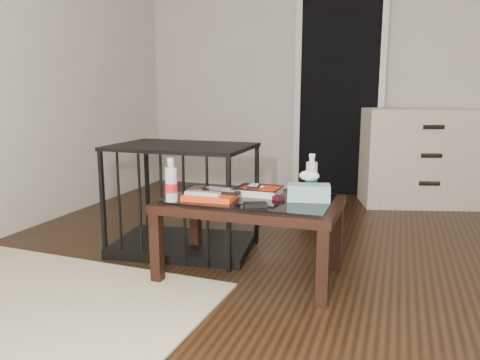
{
  "coord_description": "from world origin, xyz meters",
  "views": [
    {
      "loc": [
        0.22,
        -2.43,
        1.05
      ],
      "look_at": [
        -0.65,
        0.08,
        0.55
      ],
      "focal_mm": 35.0,
      "sensor_mm": 36.0,
      "label": 1
    }
  ],
  "objects_px": {
    "water_bottle_right": "(312,174)",
    "dresser": "(429,157)",
    "coffee_table": "(250,209)",
    "textbook": "(259,191)",
    "water_bottle_left": "(171,180)",
    "pet_crate": "(183,216)",
    "tissue_box": "(309,193)"
  },
  "relations": [
    {
      "from": "water_bottle_right",
      "to": "dresser",
      "type": "bearing_deg",
      "value": 69.46
    },
    {
      "from": "coffee_table",
      "to": "dresser",
      "type": "xyz_separation_m",
      "value": [
        1.05,
        2.21,
        0.05
      ]
    },
    {
      "from": "dresser",
      "to": "textbook",
      "type": "bearing_deg",
      "value": -131.14
    },
    {
      "from": "coffee_table",
      "to": "textbook",
      "type": "relative_size",
      "value": 4.0
    },
    {
      "from": "water_bottle_left",
      "to": "dresser",
      "type": "bearing_deg",
      "value": 59.25
    },
    {
      "from": "pet_crate",
      "to": "textbook",
      "type": "distance_m",
      "value": 0.67
    },
    {
      "from": "dresser",
      "to": "water_bottle_right",
      "type": "xyz_separation_m",
      "value": [
        -0.75,
        -1.99,
        0.13
      ]
    },
    {
      "from": "dresser",
      "to": "water_bottle_left",
      "type": "bearing_deg",
      "value": -135.78
    },
    {
      "from": "textbook",
      "to": "tissue_box",
      "type": "xyz_separation_m",
      "value": [
        0.3,
        -0.05,
        0.02
      ]
    },
    {
      "from": "coffee_table",
      "to": "water_bottle_right",
      "type": "distance_m",
      "value": 0.42
    },
    {
      "from": "textbook",
      "to": "tissue_box",
      "type": "relative_size",
      "value": 1.09
    },
    {
      "from": "dresser",
      "to": "pet_crate",
      "type": "bearing_deg",
      "value": -145.21
    },
    {
      "from": "water_bottle_right",
      "to": "coffee_table",
      "type": "bearing_deg",
      "value": -144.23
    },
    {
      "from": "pet_crate",
      "to": "water_bottle_right",
      "type": "distance_m",
      "value": 0.94
    },
    {
      "from": "dresser",
      "to": "tissue_box",
      "type": "bearing_deg",
      "value": -123.65
    },
    {
      "from": "water_bottle_left",
      "to": "water_bottle_right",
      "type": "distance_m",
      "value": 0.81
    },
    {
      "from": "coffee_table",
      "to": "pet_crate",
      "type": "distance_m",
      "value": 0.66
    },
    {
      "from": "dresser",
      "to": "water_bottle_right",
      "type": "distance_m",
      "value": 2.13
    },
    {
      "from": "pet_crate",
      "to": "water_bottle_right",
      "type": "xyz_separation_m",
      "value": [
        0.87,
        -0.07,
        0.35
      ]
    },
    {
      "from": "water_bottle_right",
      "to": "tissue_box",
      "type": "bearing_deg",
      "value": -84.02
    },
    {
      "from": "tissue_box",
      "to": "coffee_table",
      "type": "bearing_deg",
      "value": 177.25
    },
    {
      "from": "dresser",
      "to": "tissue_box",
      "type": "xyz_separation_m",
      "value": [
        -0.73,
        -2.16,
        0.06
      ]
    },
    {
      "from": "pet_crate",
      "to": "tissue_box",
      "type": "relative_size",
      "value": 4.23
    },
    {
      "from": "pet_crate",
      "to": "tissue_box",
      "type": "xyz_separation_m",
      "value": [
        0.89,
        -0.25,
        0.28
      ]
    },
    {
      "from": "pet_crate",
      "to": "water_bottle_right",
      "type": "bearing_deg",
      "value": -12.59
    },
    {
      "from": "textbook",
      "to": "water_bottle_left",
      "type": "relative_size",
      "value": 1.05
    },
    {
      "from": "dresser",
      "to": "coffee_table",
      "type": "bearing_deg",
      "value": -130.47
    },
    {
      "from": "dresser",
      "to": "water_bottle_left",
      "type": "distance_m",
      "value": 2.81
    },
    {
      "from": "dresser",
      "to": "pet_crate",
      "type": "relative_size",
      "value": 1.33
    },
    {
      "from": "pet_crate",
      "to": "coffee_table",
      "type": "bearing_deg",
      "value": -35.17
    },
    {
      "from": "water_bottle_left",
      "to": "tissue_box",
      "type": "bearing_deg",
      "value": 19.87
    },
    {
      "from": "coffee_table",
      "to": "water_bottle_left",
      "type": "distance_m",
      "value": 0.48
    }
  ]
}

